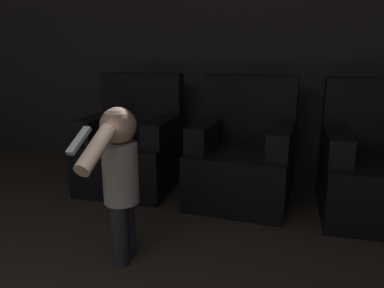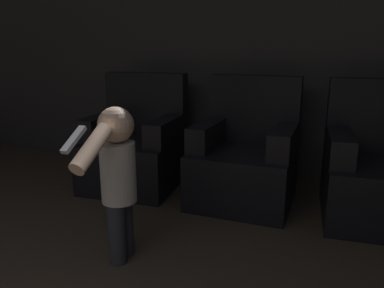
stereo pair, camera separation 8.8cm
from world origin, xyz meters
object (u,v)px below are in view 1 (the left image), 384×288
Objects in this scene: armchair_left at (133,148)px; armchair_middle at (243,158)px; armchair_right at (377,170)px; person_toddler at (120,174)px.

armchair_left is 1.00× the size of armchair_middle.
armchair_left is at bearing 175.50° from armchair_right.
armchair_right is 1.88m from person_toddler.
armchair_left is 1.10× the size of person_toddler.
armchair_right is (1.99, -0.00, 0.00)m from armchair_left.
armchair_left is 1.30m from person_toddler.
person_toddler is (0.53, -1.17, 0.19)m from armchair_left.
armchair_right is at bearing 0.40° from armchair_middle.
armchair_left and armchair_right have the same top height.
armchair_left is at bearing 17.81° from person_toddler.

